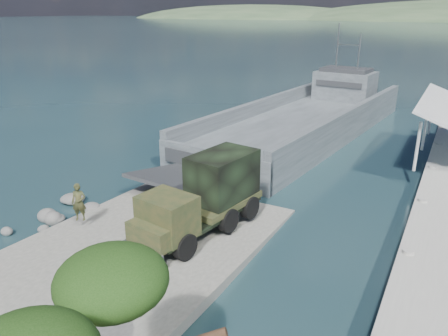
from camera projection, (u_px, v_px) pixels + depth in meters
ground at (136, 255)px, 20.59m from camera, size 1400.00×1400.00×0.00m
boat_ramp at (121, 260)px, 19.68m from camera, size 10.00×18.00×0.50m
shoreline_rocks at (52, 222)px, 23.79m from camera, size 3.20×5.60×0.90m
landing_craft at (304, 125)px, 40.25m from camera, size 11.89×35.60×10.40m
military_truck at (206, 196)px, 21.40m from camera, size 3.54×8.07×3.62m
soldier at (80, 209)px, 21.86m from camera, size 0.85×0.75×1.95m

